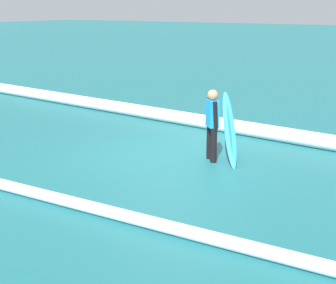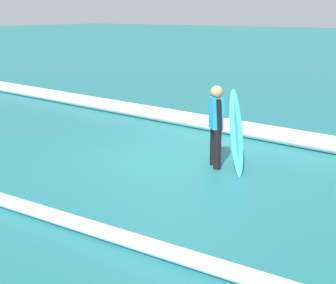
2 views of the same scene
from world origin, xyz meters
name	(u,v)px [view 1 (image 1 of 2)]	position (x,y,z in m)	size (l,w,h in m)	color
ground_plane	(170,155)	(0.00, 0.00, 0.00)	(157.26, 157.26, 0.00)	#1B6064
surfer	(212,121)	(-0.98, -0.15, 0.86)	(0.40, 0.48, 1.53)	black
surfboard	(229,128)	(-1.25, -0.43, 0.68)	(1.01, 1.27, 1.39)	#268CE5
wave_crest_foreground	(233,126)	(-0.31, -2.54, 0.18)	(0.37, 0.37, 21.52)	white
wave_crest_midground	(77,204)	(-0.45, 3.44, 0.10)	(0.20, 0.20, 15.73)	white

